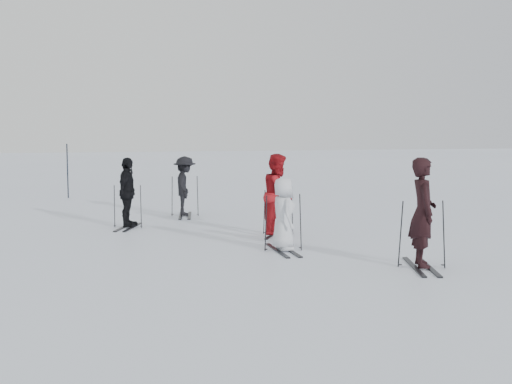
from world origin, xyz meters
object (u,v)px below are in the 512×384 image
(skier_red, at_px, (278,195))
(skier_grey, at_px, (283,215))
(skier_near_dark, at_px, (423,214))
(piste_marker, at_px, (68,171))
(skier_uphill_far, at_px, (185,187))
(skier_uphill_left, at_px, (127,193))

(skier_red, height_order, skier_grey, skier_red)
(skier_near_dark, distance_m, skier_grey, 2.98)
(skier_grey, xyz_separation_m, piste_marker, (-4.51, 12.04, 0.25))
(skier_red, height_order, skier_uphill_far, skier_red)
(skier_red, xyz_separation_m, skier_uphill_far, (-1.63, 3.94, -0.10))
(skier_grey, bearing_deg, piste_marker, 22.36)
(skier_uphill_left, bearing_deg, skier_red, -100.96)
(skier_near_dark, xyz_separation_m, skier_uphill_far, (-3.07, 8.16, -0.14))
(skier_red, distance_m, skier_uphill_left, 4.02)
(skier_grey, bearing_deg, skier_uphill_left, 37.06)
(skier_grey, distance_m, skier_uphill_left, 5.03)
(skier_red, relative_size, skier_grey, 1.27)
(skier_uphill_left, xyz_separation_m, skier_uphill_far, (1.78, 1.82, -0.03))
(skier_uphill_left, bearing_deg, piste_marker, 32.37)
(skier_uphill_left, bearing_deg, skier_near_dark, -121.63)
(skier_red, relative_size, skier_uphill_left, 1.08)
(skier_near_dark, bearing_deg, skier_grey, 58.53)
(piste_marker, bearing_deg, skier_near_dark, -65.65)
(skier_near_dark, height_order, skier_uphill_left, skier_near_dark)
(skier_near_dark, relative_size, skier_uphill_far, 1.16)
(skier_near_dark, height_order, piste_marker, piste_marker)
(skier_uphill_left, relative_size, skier_uphill_far, 1.04)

